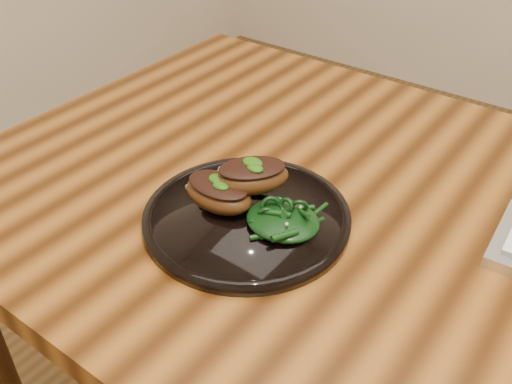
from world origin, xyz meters
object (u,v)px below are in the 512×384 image
(plate, at_px, (247,217))
(greens_heap, at_px, (283,216))
(desk, at_px, (506,321))
(lamb_chop_front, at_px, (218,192))

(plate, distance_m, greens_heap, 0.06)
(desk, relative_size, greens_heap, 16.51)
(desk, xyz_separation_m, plate, (-0.32, -0.12, 0.09))
(desk, bearing_deg, greens_heap, -157.24)
(desk, xyz_separation_m, lamb_chop_front, (-0.36, -0.13, 0.12))
(desk, height_order, lamb_chop_front, lamb_chop_front)
(desk, height_order, plate, plate)
(greens_heap, bearing_deg, plate, -174.81)
(lamb_chop_front, distance_m, greens_heap, 0.09)
(desk, distance_m, greens_heap, 0.31)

